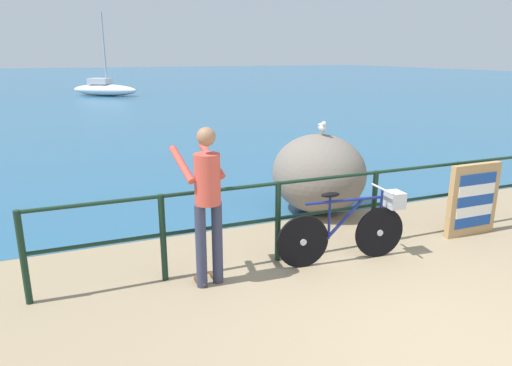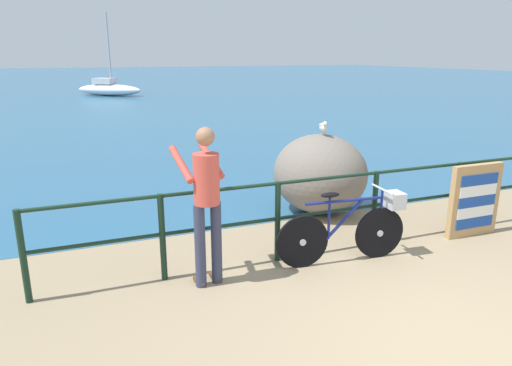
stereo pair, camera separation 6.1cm
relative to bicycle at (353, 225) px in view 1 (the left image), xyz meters
The scene contains 9 objects.
ground_plane 18.26m from the bicycle, 90.47° to the left, with size 120.00×120.00×0.10m, color #937F60.
sea_surface 46.62m from the bicycle, 90.18° to the left, with size 120.00×90.00×0.01m, color #285B7F.
promenade_railing 0.43m from the bicycle, 112.38° to the left, with size 7.16×0.07×1.02m.
bicycle is the anchor object (origin of this frame).
person_at_railing 1.91m from the bicycle, behind, with size 0.53×0.67×1.78m.
folded_deckchair_stack 2.06m from the bicycle, ahead, with size 0.84×0.10×1.04m.
breakwater_boulder_main 1.93m from the bicycle, 73.46° to the left, with size 1.48×1.61×1.27m.
seagull 2.11m from the bicycle, 72.98° to the left, with size 0.19×0.34×0.23m.
sailboat 25.94m from the bicycle, 92.02° to the left, with size 4.22×3.80×4.90m.
Camera 1 is at (-2.97, -2.76, 2.50)m, focal length 32.50 mm.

